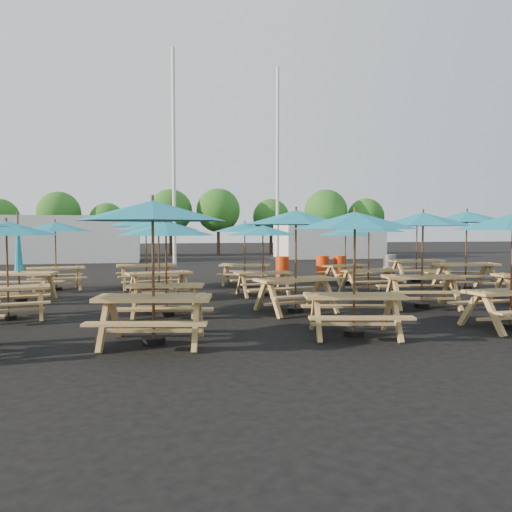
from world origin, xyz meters
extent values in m
plane|color=black|center=(0.00, 0.00, 0.00)|extent=(120.00, 120.00, 0.00)
cube|color=#A7824A|center=(-6.41, -2.75, 0.69)|extent=(1.78, 0.96, 0.06)
cube|color=#A7824A|center=(-6.29, -3.36, 0.42)|extent=(1.70, 0.54, 0.04)
cube|color=#A7824A|center=(-6.52, -2.15, 0.42)|extent=(1.70, 0.54, 0.04)
cylinder|color=black|center=(-6.41, -2.75, 0.05)|extent=(0.34, 0.34, 0.09)
cylinder|color=brown|center=(-6.41, -2.75, 1.08)|extent=(0.04, 0.04, 2.16)
cone|color=teal|center=(-6.41, -2.75, 1.99)|extent=(2.56, 2.56, 0.30)
cube|color=#A7824A|center=(-6.84, 0.05, 0.78)|extent=(1.99, 1.01, 0.06)
cube|color=#A7824A|center=(-6.95, -0.64, 0.47)|extent=(1.92, 0.54, 0.04)
cube|color=#A7824A|center=(-6.74, 0.74, 0.47)|extent=(1.92, 0.54, 0.04)
cylinder|color=black|center=(-6.84, 0.05, 0.05)|extent=(0.38, 0.38, 0.11)
cylinder|color=brown|center=(-6.84, 0.05, 1.21)|extent=(0.05, 0.05, 2.43)
cone|color=teal|center=(-6.84, 0.05, 1.64)|extent=(0.23, 0.23, 1.58)
cube|color=#A7824A|center=(-6.35, 2.66, 0.72)|extent=(1.85, 1.05, 0.06)
cube|color=#A7824A|center=(-6.21, 2.04, 0.44)|extent=(1.76, 0.62, 0.04)
cube|color=#A7824A|center=(-6.50, 3.29, 0.44)|extent=(1.76, 0.62, 0.04)
cylinder|color=black|center=(-6.35, 2.66, 0.05)|extent=(0.35, 0.35, 0.10)
cylinder|color=brown|center=(-6.35, 2.66, 1.12)|extent=(0.04, 0.04, 2.23)
cone|color=teal|center=(-6.35, 2.66, 2.06)|extent=(2.72, 2.72, 0.31)
cube|color=#A7824A|center=(-3.35, -5.77, 0.79)|extent=(2.04, 1.11, 0.06)
cube|color=#A7824A|center=(-3.49, -6.46, 0.48)|extent=(1.95, 0.64, 0.04)
cube|color=#A7824A|center=(-3.21, -5.07, 0.48)|extent=(1.95, 0.64, 0.04)
cylinder|color=black|center=(-3.35, -5.77, 0.05)|extent=(0.39, 0.39, 0.11)
cylinder|color=brown|center=(-3.35, -5.77, 1.23)|extent=(0.05, 0.05, 2.47)
cone|color=teal|center=(-3.35, -5.77, 2.28)|extent=(2.96, 2.96, 0.34)
cube|color=#A7824A|center=(-3.04, -2.94, 0.69)|extent=(1.77, 0.95, 0.06)
cube|color=#A7824A|center=(-3.15, -3.54, 0.42)|extent=(1.69, 0.54, 0.04)
cube|color=#A7824A|center=(-2.92, -2.33, 0.42)|extent=(1.69, 0.54, 0.04)
cylinder|color=black|center=(-3.04, -2.94, 0.05)|extent=(0.34, 0.34, 0.09)
cylinder|color=brown|center=(-3.04, -2.94, 1.07)|extent=(0.04, 0.04, 2.15)
cone|color=teal|center=(-3.04, -2.94, 1.98)|extent=(2.55, 2.55, 0.30)
cube|color=#A7824A|center=(-3.14, -0.12, 0.73)|extent=(1.90, 1.09, 0.06)
cube|color=#A7824A|center=(-2.99, -0.75, 0.45)|extent=(1.79, 0.66, 0.04)
cube|color=#A7824A|center=(-3.30, 0.52, 0.45)|extent=(1.79, 0.66, 0.04)
cylinder|color=black|center=(-3.14, -0.12, 0.05)|extent=(0.36, 0.36, 0.10)
cylinder|color=brown|center=(-3.14, -0.12, 1.14)|extent=(0.04, 0.04, 2.28)
cone|color=teal|center=(-3.14, -0.12, 2.10)|extent=(2.80, 2.80, 0.32)
cube|color=#A7824A|center=(-3.51, 2.51, 0.78)|extent=(1.96, 0.92, 0.06)
cube|color=#A7824A|center=(-3.44, 1.82, 0.47)|extent=(1.91, 0.45, 0.04)
cube|color=#A7824A|center=(-3.58, 3.20, 0.47)|extent=(1.91, 0.45, 0.04)
cylinder|color=black|center=(-3.51, 2.51, 0.05)|extent=(0.38, 0.38, 0.11)
cylinder|color=brown|center=(-3.51, 2.51, 1.21)|extent=(0.05, 0.05, 2.42)
cone|color=teal|center=(-3.51, 2.51, 2.23)|extent=(2.70, 2.70, 0.34)
cube|color=#A7824A|center=(0.26, -5.86, 0.74)|extent=(1.91, 1.06, 0.06)
cube|color=#A7824A|center=(0.12, -6.51, 0.45)|extent=(1.82, 0.62, 0.04)
cube|color=#A7824A|center=(0.39, -5.21, 0.45)|extent=(1.82, 0.62, 0.04)
cylinder|color=black|center=(0.26, -5.86, 0.05)|extent=(0.36, 0.36, 0.10)
cylinder|color=brown|center=(0.26, -5.86, 1.15)|extent=(0.04, 0.04, 2.30)
cone|color=teal|center=(0.26, -5.86, 2.12)|extent=(2.78, 2.78, 0.32)
cube|color=#A7824A|center=(-0.03, -3.09, 0.78)|extent=(2.02, 1.15, 0.06)
cube|color=#A7824A|center=(0.13, -3.77, 0.48)|extent=(1.92, 0.68, 0.04)
cube|color=#A7824A|center=(-0.18, -2.41, 0.48)|extent=(1.92, 0.68, 0.04)
cylinder|color=black|center=(-0.03, -3.09, 0.05)|extent=(0.38, 0.38, 0.11)
cylinder|color=brown|center=(-0.03, -3.09, 1.22)|extent=(0.05, 0.05, 2.43)
cone|color=teal|center=(-0.03, -3.09, 2.24)|extent=(2.97, 2.97, 0.34)
cube|color=#A7824A|center=(-0.12, -0.01, 0.68)|extent=(1.69, 0.77, 0.05)
cube|color=#A7824A|center=(-0.07, -0.61, 0.41)|extent=(1.66, 0.36, 0.04)
cube|color=#A7824A|center=(-0.17, 0.59, 0.41)|extent=(1.66, 0.36, 0.04)
cylinder|color=black|center=(-0.12, -0.01, 0.05)|extent=(0.33, 0.33, 0.09)
cylinder|color=brown|center=(-0.12, -0.01, 1.05)|extent=(0.04, 0.04, 2.10)
cone|color=teal|center=(-0.12, -0.01, 1.94)|extent=(2.31, 2.31, 0.29)
cube|color=#A7824A|center=(-0.11, 2.85, 0.71)|extent=(1.86, 1.22, 0.06)
cube|color=#A7824A|center=(-0.33, 2.25, 0.43)|extent=(1.71, 0.81, 0.04)
cube|color=#A7824A|center=(0.10, 3.45, 0.43)|extent=(1.71, 0.81, 0.04)
cylinder|color=black|center=(-0.11, 2.85, 0.05)|extent=(0.35, 0.35, 0.10)
cylinder|color=brown|center=(-0.11, 2.85, 1.11)|extent=(0.04, 0.04, 2.21)
cone|color=teal|center=(-0.11, 2.85, 2.04)|extent=(2.88, 2.88, 0.31)
cube|color=#A7824A|center=(3.55, -5.89, 0.74)|extent=(1.83, 0.80, 0.06)
cube|color=#A7824A|center=(3.51, -5.23, 0.45)|extent=(1.80, 0.35, 0.04)
cylinder|color=black|center=(3.55, -5.89, 0.05)|extent=(0.36, 0.36, 0.10)
cylinder|color=brown|center=(3.55, -5.89, 1.14)|extent=(0.04, 0.04, 2.29)
cube|color=#A7824A|center=(3.28, -3.07, 0.77)|extent=(1.98, 1.07, 0.06)
cube|color=#A7824A|center=(3.15, -3.75, 0.47)|extent=(1.90, 0.60, 0.04)
cube|color=#A7824A|center=(3.41, -2.39, 0.47)|extent=(1.90, 0.60, 0.04)
cylinder|color=black|center=(3.28, -3.07, 0.05)|extent=(0.38, 0.38, 0.10)
cylinder|color=brown|center=(3.28, -3.07, 1.20)|extent=(0.05, 0.05, 2.40)
cone|color=teal|center=(3.28, -3.07, 2.22)|extent=(2.86, 2.86, 0.33)
cube|color=#A7824A|center=(3.15, -0.22, 0.71)|extent=(1.77, 0.77, 0.06)
cube|color=#A7824A|center=(3.19, -0.86, 0.43)|extent=(1.74, 0.34, 0.04)
cube|color=#A7824A|center=(3.12, 0.41, 0.43)|extent=(1.74, 0.34, 0.04)
cylinder|color=black|center=(3.15, -0.22, 0.05)|extent=(0.35, 0.35, 0.10)
cylinder|color=brown|center=(3.15, -0.22, 1.11)|extent=(0.04, 0.04, 2.21)
cone|color=teal|center=(3.15, -0.22, 2.04)|extent=(2.38, 2.38, 0.31)
cube|color=#A7824A|center=(3.54, 2.56, 0.66)|extent=(1.72, 1.05, 0.05)
cube|color=#A7824A|center=(3.71, 1.99, 0.40)|extent=(1.60, 0.67, 0.04)
cube|color=#A7824A|center=(3.38, 3.12, 0.40)|extent=(1.60, 0.67, 0.04)
cylinder|color=black|center=(3.54, 2.56, 0.04)|extent=(0.32, 0.32, 0.09)
cylinder|color=brown|center=(3.54, 2.56, 1.03)|extent=(0.04, 0.04, 2.05)
cone|color=teal|center=(3.54, 2.56, 1.89)|extent=(2.59, 2.59, 0.29)
cube|color=#A7824A|center=(6.72, 0.08, 0.83)|extent=(2.06, 0.92, 0.07)
cube|color=#A7824A|center=(6.67, -0.66, 0.50)|extent=(2.03, 0.41, 0.04)
cube|color=#A7824A|center=(6.77, 0.81, 0.50)|extent=(2.03, 0.41, 0.04)
cylinder|color=black|center=(6.72, 0.08, 0.06)|extent=(0.40, 0.40, 0.11)
cylinder|color=brown|center=(6.72, 0.08, 1.29)|extent=(0.05, 0.05, 2.58)
cone|color=teal|center=(6.72, 0.08, 2.37)|extent=(2.79, 2.79, 0.36)
cube|color=#A7824A|center=(6.42, 2.65, 0.79)|extent=(1.97, 0.88, 0.06)
cube|color=#A7824A|center=(6.38, 1.95, 0.48)|extent=(1.94, 0.40, 0.04)
cube|color=#A7824A|center=(6.47, 3.36, 0.48)|extent=(1.94, 0.40, 0.04)
cylinder|color=black|center=(6.42, 2.65, 0.05)|extent=(0.39, 0.39, 0.11)
cylinder|color=brown|center=(6.42, 2.65, 1.23)|extent=(0.05, 0.05, 2.46)
cone|color=teal|center=(6.42, 2.65, 2.27)|extent=(2.67, 2.67, 0.34)
cylinder|color=red|center=(1.92, 5.29, 0.43)|extent=(0.54, 0.54, 0.87)
cylinder|color=red|center=(3.71, 5.44, 0.43)|extent=(0.54, 0.54, 0.87)
cylinder|color=red|center=(4.46, 5.40, 0.43)|extent=(0.54, 0.54, 0.87)
cylinder|color=gray|center=(6.90, 5.70, 0.43)|extent=(0.54, 0.54, 0.87)
cylinder|color=silver|center=(-2.00, 14.00, 6.00)|extent=(0.20, 0.20, 12.00)
cylinder|color=silver|center=(4.50, 16.00, 6.00)|extent=(0.20, 0.20, 12.00)
cube|color=silver|center=(-8.00, 18.00, 1.40)|extent=(8.00, 4.00, 2.80)
cube|color=silver|center=(9.00, 19.00, 1.30)|extent=(7.00, 4.00, 2.60)
cylinder|color=#382314|center=(-14.07, 25.25, 0.96)|extent=(0.24, 0.24, 1.92)
cylinder|color=#382314|center=(-9.74, 23.90, 1.07)|extent=(0.24, 0.24, 2.14)
sphere|color=#1E5919|center=(-9.74, 23.90, 3.16)|extent=(3.11, 3.11, 3.11)
cylinder|color=#382314|center=(-6.39, 23.65, 0.89)|extent=(0.24, 0.24, 1.78)
sphere|color=#1E5919|center=(-6.39, 23.65, 2.63)|extent=(2.59, 2.59, 2.59)
cylinder|color=#382314|center=(-1.75, 24.72, 1.16)|extent=(0.24, 0.24, 2.31)
sphere|color=#1E5919|center=(-1.75, 24.72, 3.41)|extent=(3.36, 3.36, 3.36)
cylinder|color=#382314|center=(1.90, 24.26, 1.17)|extent=(0.24, 0.24, 2.35)
sphere|color=#1E5919|center=(1.90, 24.26, 3.47)|extent=(3.41, 3.41, 3.41)
cylinder|color=#382314|center=(6.22, 24.67, 1.01)|extent=(0.24, 0.24, 2.02)
sphere|color=#1E5919|center=(6.22, 24.67, 2.98)|extent=(2.94, 2.94, 2.94)
cylinder|color=#382314|center=(10.23, 22.90, 1.16)|extent=(0.24, 0.24, 2.32)
sphere|color=#1E5919|center=(10.23, 22.90, 3.43)|extent=(3.38, 3.38, 3.38)
cylinder|color=#382314|center=(13.63, 22.92, 1.02)|extent=(0.24, 0.24, 2.03)
sphere|color=#1E5919|center=(13.63, 22.92, 3.00)|extent=(2.95, 2.95, 2.95)
camera|label=1|loc=(-3.42, -14.37, 1.95)|focal=35.00mm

